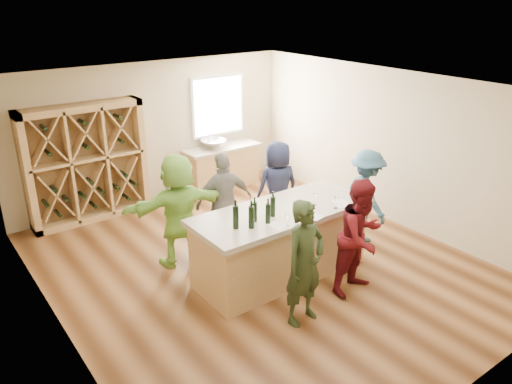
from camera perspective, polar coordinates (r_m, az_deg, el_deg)
floor at (r=8.06m, az=0.28°, el=-8.53°), size 6.00×7.00×0.10m
ceiling at (r=7.04m, az=0.32°, el=12.24°), size 6.00×7.00×0.10m
wall_back at (r=10.35m, az=-11.65°, el=6.77°), size 6.00×0.10×2.80m
wall_front at (r=5.33m, az=24.24°, el=-9.97°), size 6.00×0.10×2.80m
wall_left at (r=6.25m, az=-22.78°, el=-4.89°), size 0.10×7.00×2.80m
wall_right at (r=9.48m, az=15.28°, el=5.03°), size 0.10×7.00×2.80m
window_frame at (r=10.90m, az=-4.40°, el=9.81°), size 1.30×0.06×1.30m
window_pane at (r=10.87m, az=-4.29°, el=9.78°), size 1.18×0.01×1.18m
wine_rack at (r=9.67m, az=-18.80°, el=3.09°), size 2.20×0.45×2.20m
back_counter_base at (r=10.98m, az=-3.88°, el=2.76°), size 1.60×0.58×0.86m
back_counter_top at (r=10.84m, az=-3.94°, el=5.05°), size 1.70×0.62×0.06m
sink at (r=10.70m, az=-4.86°, el=5.49°), size 0.54×0.54×0.19m
faucet at (r=10.83m, az=-5.38°, el=5.99°), size 0.02×0.02×0.30m
tasting_counter_base at (r=7.55m, az=2.86°, el=-6.03°), size 2.60×1.00×1.00m
tasting_counter_top at (r=7.31m, az=2.94°, el=-2.29°), size 2.72×1.12×0.08m
wine_bottle_a at (r=6.66m, az=-2.33°, el=-2.88°), size 0.09×0.09×0.33m
wine_bottle_b at (r=6.67m, az=-0.54°, el=-2.89°), size 0.10×0.10×0.32m
wine_bottle_c at (r=6.87m, az=-0.15°, el=-2.29°), size 0.07×0.07×0.28m
wine_bottle_d at (r=6.81m, az=1.37°, el=-2.50°), size 0.09×0.09×0.28m
wine_bottle_e at (r=7.02m, az=1.94°, el=-1.68°), size 0.09×0.09×0.29m
wine_glass_a at (r=6.75m, az=3.58°, el=-3.30°), size 0.08×0.08×0.17m
wine_glass_b at (r=7.05m, az=6.33°, el=-2.10°), size 0.08×0.08×0.20m
wine_glass_c at (r=7.38m, az=9.13°, el=-1.21°), size 0.07×0.07×0.18m
wine_glass_d at (r=7.46m, az=6.72°, el=-0.82°), size 0.08×0.08×0.18m
tasting_menu_a at (r=6.80m, az=2.46°, el=-3.87°), size 0.22×0.29×0.00m
tasting_menu_b at (r=7.13m, az=6.43°, el=-2.71°), size 0.28×0.34×0.00m
tasting_menu_c at (r=7.59m, az=9.74°, el=-1.31°), size 0.32×0.36×0.00m
person_near_left at (r=6.40m, az=5.59°, el=-8.08°), size 0.66×0.51×1.70m
person_near_right at (r=7.16m, az=11.92°, el=-5.03°), size 0.87×0.55×1.70m
person_server at (r=8.67m, az=12.46°, el=-0.46°), size 0.77×1.14×1.62m
person_far_mid at (r=8.21m, az=-3.63°, el=-1.09°), size 1.05×0.67×1.66m
person_far_right at (r=8.80m, az=2.46°, el=0.57°), size 0.89×0.65×1.66m
person_far_left at (r=7.79m, az=-8.84°, el=-2.02°), size 1.75×0.83×1.82m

